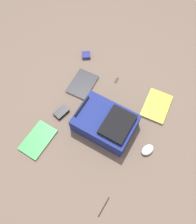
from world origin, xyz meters
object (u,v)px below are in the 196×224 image
at_px(backpack, 106,123).
at_px(power_brick, 61,112).
at_px(computer_mouse, 147,150).
at_px(earbud_pouch, 86,55).
at_px(book_comic, 38,140).
at_px(book_manual, 156,106).
at_px(pen_black, 104,207).
at_px(usb_stick, 117,80).
at_px(book_blue, 82,84).

height_order(backpack, power_brick, backpack).
distance_m(computer_mouse, earbud_pouch, 0.99).
height_order(book_comic, computer_mouse, computer_mouse).
distance_m(book_manual, computer_mouse, 0.38).
xyz_separation_m(pen_black, earbud_pouch, (-0.91, 0.89, 0.01)).
bearing_deg(power_brick, backpack, 20.18).
bearing_deg(pen_black, usb_stick, 122.27).
relative_size(book_blue, usb_stick, 5.46).
height_order(book_blue, book_manual, book_manual).
xyz_separation_m(book_blue, usb_stick, (0.20, 0.22, -0.01)).
height_order(computer_mouse, pen_black, computer_mouse).
xyz_separation_m(book_manual, pen_black, (0.14, -0.85, -0.01)).
xyz_separation_m(backpack, power_brick, (-0.34, -0.13, -0.06)).
relative_size(backpack, usb_stick, 8.85).
bearing_deg(earbud_pouch, computer_mouse, -22.93).
bearing_deg(book_blue, book_manual, 19.89).
relative_size(backpack, book_blue, 1.62).
relative_size(book_blue, computer_mouse, 2.88).
bearing_deg(backpack, book_blue, 155.16).
bearing_deg(book_blue, backpack, -24.84).
height_order(backpack, pen_black, backpack).
xyz_separation_m(book_comic, usb_stick, (0.13, 0.80, -0.00)).
height_order(computer_mouse, usb_stick, computer_mouse).
height_order(book_manual, usb_stick, book_manual).
relative_size(backpack, pen_black, 3.37).
bearing_deg(backpack, book_manual, 62.58).
height_order(book_manual, earbud_pouch, earbud_pouch).
bearing_deg(backpack, book_comic, -129.11).
bearing_deg(backpack, computer_mouse, 7.14).
height_order(book_comic, pen_black, book_comic).
height_order(book_comic, usb_stick, book_comic).
xyz_separation_m(book_blue, computer_mouse, (0.74, -0.14, 0.01)).
bearing_deg(earbud_pouch, book_blue, -55.46).
bearing_deg(power_brick, book_manual, 43.56).
bearing_deg(backpack, power_brick, -159.82).
relative_size(backpack, computer_mouse, 4.67).
distance_m(backpack, earbud_pouch, 0.71).
relative_size(book_blue, power_brick, 2.62).
bearing_deg(usb_stick, power_brick, -106.02).
relative_size(book_comic, usb_stick, 5.45).
bearing_deg(computer_mouse, backpack, -159.36).
bearing_deg(computer_mouse, pen_black, -77.31).
relative_size(backpack, book_manual, 1.54).
xyz_separation_m(book_comic, book_manual, (0.53, 0.80, 0.00)).
xyz_separation_m(backpack, usb_stick, (-0.19, 0.40, -0.07)).
distance_m(book_manual, usb_stick, 0.40).
height_order(book_blue, computer_mouse, computer_mouse).
height_order(book_manual, power_brick, power_brick).
bearing_deg(book_blue, power_brick, -81.42).
distance_m(backpack, computer_mouse, 0.36).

